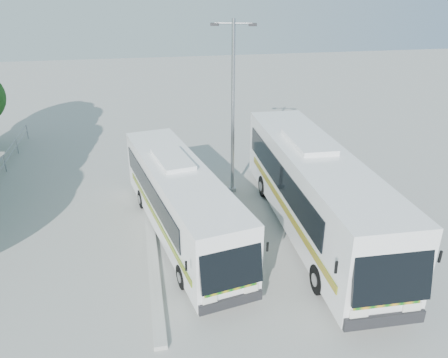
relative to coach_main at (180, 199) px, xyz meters
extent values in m
plane|color=#999994|center=(1.00, -0.33, -1.65)|extent=(100.00, 100.00, 0.00)
cube|color=#B2B2AD|center=(-1.30, 1.67, -1.57)|extent=(0.40, 16.00, 0.15)
cylinder|color=gray|center=(-9.00, 13.67, -1.15)|extent=(0.06, 0.06, 1.00)
cube|color=white|center=(0.00, 0.03, 0.01)|extent=(4.17, 10.85, 2.70)
cube|color=black|center=(1.00, -5.22, 0.34)|extent=(2.08, 0.78, 1.72)
cube|color=black|center=(-1.21, 0.34, 0.34)|extent=(1.64, 8.35, 0.97)
cube|color=black|center=(1.00, 0.76, 0.34)|extent=(1.64, 8.35, 0.97)
cube|color=#0D5F11|center=(-1.06, -0.45, -0.50)|extent=(1.76, 9.05, 0.25)
cylinder|color=black|center=(-0.34, -3.55, -1.21)|extent=(0.43, 0.92, 0.89)
cylinder|color=black|center=(1.63, -3.18, -1.21)|extent=(0.43, 0.92, 0.89)
cylinder|color=black|center=(-1.55, 2.80, -1.21)|extent=(0.43, 0.92, 0.89)
cylinder|color=black|center=(0.41, 3.17, -1.21)|extent=(0.43, 0.92, 0.89)
cube|color=white|center=(5.49, -0.69, 0.31)|extent=(3.02, 12.62, 3.19)
cube|color=black|center=(5.29, -6.99, 0.70)|extent=(2.42, 0.56, 2.03)
cube|color=black|center=(4.19, -0.02, 0.70)|extent=(0.38, 10.03, 1.15)
cube|color=black|center=(6.84, -0.11, 0.70)|extent=(0.38, 10.03, 1.15)
cube|color=#0E6414|center=(4.15, -0.96, -0.29)|extent=(0.38, 10.87, 0.29)
cylinder|color=black|center=(4.18, -4.73, -1.13)|extent=(0.35, 1.06, 1.05)
cylinder|color=black|center=(6.54, -4.81, -1.13)|extent=(0.35, 1.06, 1.05)
cylinder|color=black|center=(4.43, 2.90, -1.13)|extent=(0.35, 1.06, 1.05)
cylinder|color=black|center=(6.79, 2.82, -1.13)|extent=(0.35, 1.06, 1.05)
cylinder|color=gray|center=(3.00, 3.69, 2.53)|extent=(0.21, 0.21, 8.36)
cylinder|color=gray|center=(3.00, 3.69, 6.50)|extent=(1.63, 0.56, 0.08)
cube|color=black|center=(2.19, 3.93, 6.45)|extent=(0.40, 0.28, 0.13)
cube|color=black|center=(3.80, 3.46, 6.45)|extent=(0.40, 0.28, 0.13)
camera|label=1|loc=(-1.38, -16.01, 8.06)|focal=35.00mm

